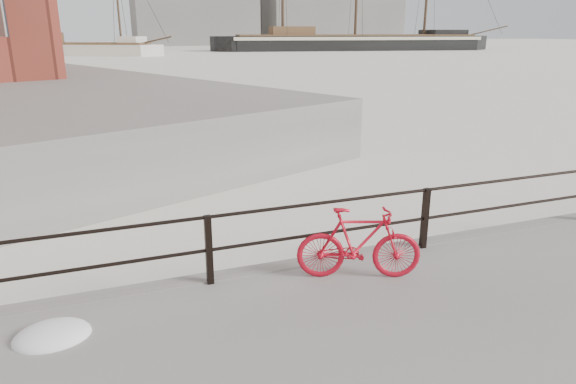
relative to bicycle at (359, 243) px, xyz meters
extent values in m
plane|color=white|center=(4.99, 0.72, -0.87)|extent=(400.00, 400.00, 0.00)
imported|color=red|center=(0.00, 0.00, 0.00)|extent=(1.71, 0.87, 1.05)
ellipsoid|color=white|center=(-4.00, -0.09, -0.37)|extent=(0.86, 0.67, 0.31)
cube|color=gray|center=(24.99, 140.72, 8.13)|extent=(32.00, 18.00, 18.00)
cube|color=gray|center=(59.99, 145.72, 11.13)|extent=(26.00, 20.00, 24.00)
cube|color=gray|center=(82.99, 150.72, 6.13)|extent=(20.00, 16.00, 14.00)
camera|label=1|loc=(-3.28, -5.85, 2.84)|focal=32.00mm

